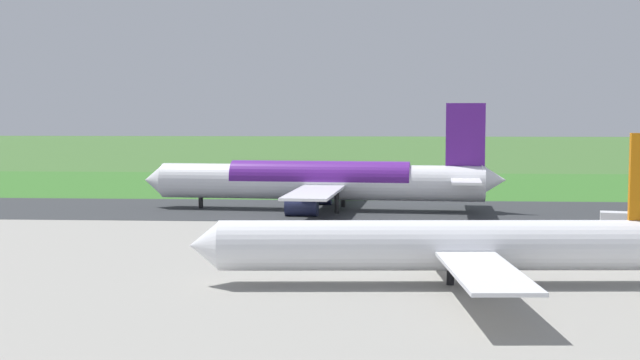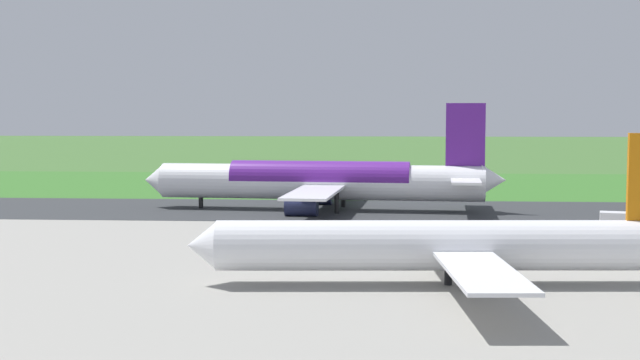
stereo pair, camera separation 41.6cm
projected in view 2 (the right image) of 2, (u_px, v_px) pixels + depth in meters
ground_plane at (370, 211)px, 123.18m from camera, size 800.00×800.00×0.00m
runway_asphalt at (370, 210)px, 123.17m from camera, size 600.00×28.05×0.06m
apron_concrete at (364, 285)px, 69.46m from camera, size 440.00×110.00×0.05m
grass_verge_foreground at (372, 188)px, 160.34m from camera, size 600.00×80.00×0.04m
airliner_main at (323, 181)px, 123.28m from camera, size 54.15×44.33×15.88m
airliner_parked_mid at (452, 244)px, 69.34m from camera, size 43.58×35.67×12.72m
service_truck_baggage at (623, 223)px, 98.68m from camera, size 6.16×3.52×2.65m
no_stopping_sign at (449, 179)px, 160.69m from camera, size 0.60×0.10×2.94m
traffic_cone_orange at (415, 186)px, 161.21m from camera, size 0.40×0.40×0.55m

